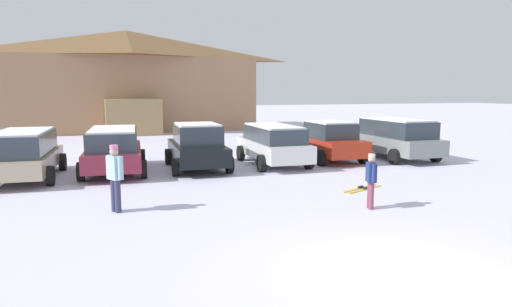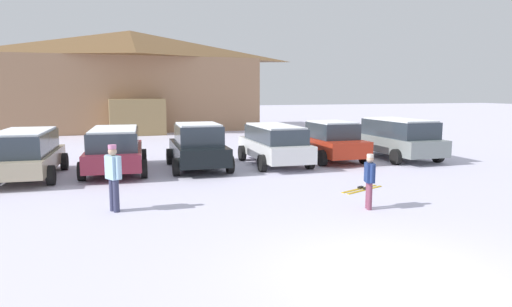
{
  "view_description": "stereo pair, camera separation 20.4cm",
  "coord_description": "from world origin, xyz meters",
  "px_view_note": "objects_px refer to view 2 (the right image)",
  "views": [
    {
      "loc": [
        -4.47,
        -5.94,
        2.99
      ],
      "look_at": [
        0.37,
        8.22,
        0.9
      ],
      "focal_mm": 32.0,
      "sensor_mm": 36.0,
      "label": 1
    },
    {
      "loc": [
        -4.28,
        -6.0,
        2.99
      ],
      "look_at": [
        0.37,
        8.22,
        0.9
      ],
      "focal_mm": 32.0,
      "sensor_mm": 36.0,
      "label": 2
    }
  ],
  "objects_px": {
    "parked_red_sedan": "(330,141)",
    "pair_of_skis": "(362,189)",
    "parked_grey_wagon": "(398,137)",
    "skier_adult_in_blue_parka": "(113,174)",
    "parked_beige_suv": "(25,153)",
    "parked_black_sedan": "(198,146)",
    "parked_white_suv": "(274,143)",
    "ski_lodge": "(131,80)",
    "parked_maroon_van": "(115,148)",
    "skier_teen_in_navy_coat": "(369,178)"
  },
  "relations": [
    {
      "from": "parked_grey_wagon",
      "to": "skier_adult_in_blue_parka",
      "type": "relative_size",
      "value": 2.78
    },
    {
      "from": "parked_maroon_van",
      "to": "skier_adult_in_blue_parka",
      "type": "distance_m",
      "value": 5.72
    },
    {
      "from": "skier_adult_in_blue_parka",
      "to": "parked_grey_wagon",
      "type": "bearing_deg",
      "value": 23.98
    },
    {
      "from": "ski_lodge",
      "to": "parked_red_sedan",
      "type": "height_order",
      "value": "ski_lodge"
    },
    {
      "from": "skier_teen_in_navy_coat",
      "to": "ski_lodge",
      "type": "bearing_deg",
      "value": 99.3
    },
    {
      "from": "parked_grey_wagon",
      "to": "pair_of_skis",
      "type": "bearing_deg",
      "value": -133.44
    },
    {
      "from": "pair_of_skis",
      "to": "skier_teen_in_navy_coat",
      "type": "bearing_deg",
      "value": -117.48
    },
    {
      "from": "parked_white_suv",
      "to": "skier_adult_in_blue_parka",
      "type": "relative_size",
      "value": 2.8
    },
    {
      "from": "parked_maroon_van",
      "to": "pair_of_skis",
      "type": "distance_m",
      "value": 8.94
    },
    {
      "from": "parked_red_sedan",
      "to": "skier_teen_in_navy_coat",
      "type": "bearing_deg",
      "value": -110.35
    },
    {
      "from": "ski_lodge",
      "to": "skier_teen_in_navy_coat",
      "type": "distance_m",
      "value": 26.89
    },
    {
      "from": "parked_beige_suv",
      "to": "pair_of_skis",
      "type": "bearing_deg",
      "value": -27.15
    },
    {
      "from": "parked_black_sedan",
      "to": "parked_grey_wagon",
      "type": "relative_size",
      "value": 0.93
    },
    {
      "from": "parked_black_sedan",
      "to": "parked_red_sedan",
      "type": "relative_size",
      "value": 1.05
    },
    {
      "from": "skier_teen_in_navy_coat",
      "to": "parked_red_sedan",
      "type": "bearing_deg",
      "value": 69.65
    },
    {
      "from": "parked_beige_suv",
      "to": "parked_red_sedan",
      "type": "xyz_separation_m",
      "value": [
        11.68,
        0.37,
        -0.05
      ]
    },
    {
      "from": "parked_red_sedan",
      "to": "skier_adult_in_blue_parka",
      "type": "distance_m",
      "value": 10.61
    },
    {
      "from": "skier_teen_in_navy_coat",
      "to": "skier_adult_in_blue_parka",
      "type": "bearing_deg",
      "value": 163.97
    },
    {
      "from": "parked_beige_suv",
      "to": "parked_black_sedan",
      "type": "xyz_separation_m",
      "value": [
        5.93,
        0.1,
        -0.02
      ]
    },
    {
      "from": "parked_black_sedan",
      "to": "pair_of_skis",
      "type": "bearing_deg",
      "value": -52.33
    },
    {
      "from": "ski_lodge",
      "to": "skier_adult_in_blue_parka",
      "type": "relative_size",
      "value": 11.2
    },
    {
      "from": "parked_black_sedan",
      "to": "parked_red_sedan",
      "type": "bearing_deg",
      "value": 2.72
    },
    {
      "from": "ski_lodge",
      "to": "parked_white_suv",
      "type": "xyz_separation_m",
      "value": [
        4.46,
        -19.12,
        -2.88
      ]
    },
    {
      "from": "skier_adult_in_blue_parka",
      "to": "parked_white_suv",
      "type": "bearing_deg",
      "value": 41.29
    },
    {
      "from": "ski_lodge",
      "to": "parked_beige_suv",
      "type": "bearing_deg",
      "value": -103.36
    },
    {
      "from": "parked_black_sedan",
      "to": "skier_teen_in_navy_coat",
      "type": "distance_m",
      "value": 7.82
    },
    {
      "from": "parked_white_suv",
      "to": "pair_of_skis",
      "type": "relative_size",
      "value": 2.84
    },
    {
      "from": "parked_red_sedan",
      "to": "pair_of_skis",
      "type": "relative_size",
      "value": 2.5
    },
    {
      "from": "parked_maroon_van",
      "to": "parked_black_sedan",
      "type": "bearing_deg",
      "value": -4.5
    },
    {
      "from": "parked_beige_suv",
      "to": "parked_black_sedan",
      "type": "height_order",
      "value": "parked_black_sedan"
    },
    {
      "from": "parked_black_sedan",
      "to": "pair_of_skis",
      "type": "distance_m",
      "value": 6.63
    },
    {
      "from": "parked_white_suv",
      "to": "parked_red_sedan",
      "type": "distance_m",
      "value": 2.66
    },
    {
      "from": "parked_grey_wagon",
      "to": "skier_adult_in_blue_parka",
      "type": "height_order",
      "value": "parked_grey_wagon"
    },
    {
      "from": "parked_beige_suv",
      "to": "parked_grey_wagon",
      "type": "bearing_deg",
      "value": -0.28
    },
    {
      "from": "ski_lodge",
      "to": "parked_maroon_van",
      "type": "height_order",
      "value": "ski_lodge"
    },
    {
      "from": "parked_white_suv",
      "to": "parked_black_sedan",
      "type": "bearing_deg",
      "value": -179.76
    },
    {
      "from": "parked_beige_suv",
      "to": "parked_white_suv",
      "type": "distance_m",
      "value": 9.03
    },
    {
      "from": "ski_lodge",
      "to": "parked_black_sedan",
      "type": "bearing_deg",
      "value": -85.92
    },
    {
      "from": "parked_maroon_van",
      "to": "parked_white_suv",
      "type": "bearing_deg",
      "value": -2.11
    },
    {
      "from": "skier_adult_in_blue_parka",
      "to": "skier_teen_in_navy_coat",
      "type": "distance_m",
      "value": 6.37
    },
    {
      "from": "parked_white_suv",
      "to": "skier_teen_in_navy_coat",
      "type": "xyz_separation_m",
      "value": [
        -0.14,
        -7.26,
        -0.08
      ]
    },
    {
      "from": "parked_white_suv",
      "to": "parked_grey_wagon",
      "type": "xyz_separation_m",
      "value": [
        5.69,
        -0.18,
        0.07
      ]
    },
    {
      "from": "skier_adult_in_blue_parka",
      "to": "pair_of_skis",
      "type": "distance_m",
      "value": 7.24
    },
    {
      "from": "parked_grey_wagon",
      "to": "pair_of_skis",
      "type": "height_order",
      "value": "parked_grey_wagon"
    },
    {
      "from": "parked_maroon_van",
      "to": "parked_white_suv",
      "type": "distance_m",
      "value": 6.12
    },
    {
      "from": "parked_maroon_van",
      "to": "parked_black_sedan",
      "type": "distance_m",
      "value": 3.03
    },
    {
      "from": "parked_red_sedan",
      "to": "parked_grey_wagon",
      "type": "xyz_separation_m",
      "value": [
        3.04,
        -0.44,
        0.09
      ]
    },
    {
      "from": "parked_black_sedan",
      "to": "skier_adult_in_blue_parka",
      "type": "distance_m",
      "value": 6.33
    },
    {
      "from": "ski_lodge",
      "to": "parked_grey_wagon",
      "type": "distance_m",
      "value": 21.99
    },
    {
      "from": "parked_grey_wagon",
      "to": "parked_red_sedan",
      "type": "bearing_deg",
      "value": 171.68
    }
  ]
}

